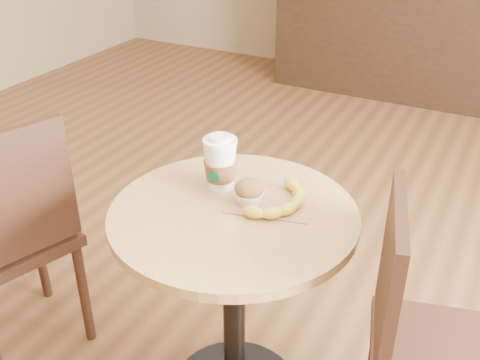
{
  "coord_description": "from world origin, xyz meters",
  "views": [
    {
      "loc": [
        0.74,
        -1.26,
        1.6
      ],
      "look_at": [
        0.1,
        -0.04,
        0.83
      ],
      "focal_mm": 42.0,
      "sensor_mm": 36.0,
      "label": 1
    }
  ],
  "objects": [
    {
      "name": "muffin",
      "position": [
        0.13,
        -0.03,
        0.79
      ],
      "size": [
        0.09,
        0.09,
        0.08
      ],
      "color": "white",
      "rests_on": "kraft_bag"
    },
    {
      "name": "chair_right",
      "position": [
        0.67,
        -0.08,
        0.5
      ],
      "size": [
        0.49,
        0.49,
        0.91
      ],
      "rotation": [
        0.0,
        0.0,
        1.83
      ],
      "color": "#321B11",
      "rests_on": "ground"
    },
    {
      "name": "kraft_bag",
      "position": [
        0.18,
        0.01,
        0.75
      ],
      "size": [
        0.28,
        0.23,
        0.0
      ],
      "primitive_type": "cube",
      "rotation": [
        0.0,
        0.0,
        0.23
      ],
      "color": "#A5774F",
      "rests_on": "cafe_table"
    },
    {
      "name": "banana",
      "position": [
        0.21,
        0.0,
        0.77
      ],
      "size": [
        0.21,
        0.29,
        0.03
      ],
      "primitive_type": null,
      "rotation": [
        0.0,
        0.0,
        -0.27
      ],
      "color": "gold",
      "rests_on": "kraft_bag"
    },
    {
      "name": "cafe_table",
      "position": [
        0.1,
        -0.08,
        0.54
      ],
      "size": [
        0.71,
        0.71,
        0.75
      ],
      "color": "black",
      "rests_on": "ground"
    },
    {
      "name": "chair_left",
      "position": [
        -0.67,
        -0.24,
        0.51
      ],
      "size": [
        0.52,
        0.52,
        0.93
      ],
      "rotation": [
        0.0,
        0.0,
        -1.89
      ],
      "color": "#321B11",
      "rests_on": "ground"
    },
    {
      "name": "service_counter",
      "position": [
        0.0,
        3.18,
        0.52
      ],
      "size": [
        2.3,
        0.65,
        1.04
      ],
      "color": "black",
      "rests_on": "ground"
    },
    {
      "name": "coffee_cup",
      "position": [
        0.0,
        0.02,
        0.83
      ],
      "size": [
        0.1,
        0.1,
        0.17
      ],
      "rotation": [
        0.0,
        0.0,
        0.1
      ],
      "color": "white",
      "rests_on": "cafe_table"
    }
  ]
}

